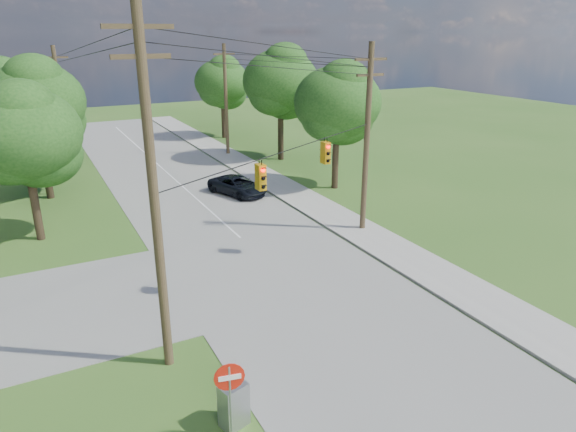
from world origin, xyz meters
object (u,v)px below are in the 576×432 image
pole_sw (154,194)px  car_main_north (238,186)px  pole_north_e (226,99)px  pole_north_w (62,109)px  pole_ne (367,137)px  control_cabinet (234,405)px  do_not_enter_sign (230,386)px

pole_sw → car_main_north: size_ratio=2.60×
pole_north_e → pole_north_w: bearing=180.0°
pole_north_w → car_main_north: (9.95, -12.28, -4.46)m
car_main_north → pole_ne: bearing=-88.8°
car_main_north → control_cabinet: size_ratio=3.28×
control_cabinet → do_not_enter_sign: do_not_enter_sign is taller
pole_ne → control_cabinet: pole_ne is taller
pole_north_e → control_cabinet: bearing=-110.6°
pole_north_w → do_not_enter_sign: (1.05, -34.00, -3.27)m
pole_north_e → car_main_north: pole_north_e is taller
car_main_north → pole_sw: bearing=-139.8°
car_main_north → pole_north_e: bearing=51.3°
pole_north_w → pole_ne: bearing=-57.7°
pole_north_w → control_cabinet: size_ratio=7.09×
pole_sw → do_not_enter_sign: bearing=-81.7°
pole_north_w → pole_north_e: bearing=0.0°
pole_north_w → control_cabinet: 33.78m
car_main_north → control_cabinet: 22.87m
pole_north_e → control_cabinet: 36.02m
car_main_north → do_not_enter_sign: size_ratio=1.80×
pole_sw → do_not_enter_sign: size_ratio=4.66×
pole_ne → pole_north_e: 22.00m
pole_sw → pole_north_w: (-0.40, 29.60, -1.10)m
pole_ne → do_not_enter_sign: 17.95m
pole_north_w → car_main_north: pole_north_w is taller
pole_north_e → pole_ne: bearing=-90.0°
pole_ne → control_cabinet: (-12.57, -11.46, -4.76)m
pole_north_w → pole_sw: bearing=-89.2°
pole_sw → pole_ne: bearing=29.4°
pole_north_e → do_not_enter_sign: 36.50m
pole_sw → do_not_enter_sign: pole_sw is taller
pole_sw → pole_ne: (13.50, 7.60, -0.76)m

